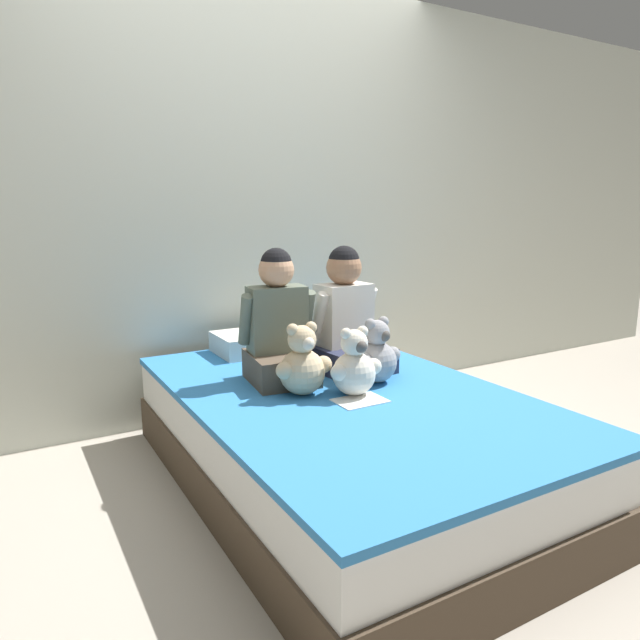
% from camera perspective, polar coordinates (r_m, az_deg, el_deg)
% --- Properties ---
extents(ground_plane, '(14.00, 14.00, 0.00)m').
position_cam_1_polar(ground_plane, '(2.67, 2.40, -15.93)').
color(ground_plane, '#B2A899').
extents(wall_behind_bed, '(8.00, 0.06, 2.50)m').
position_cam_1_polar(wall_behind_bed, '(3.38, -7.90, 11.68)').
color(wall_behind_bed, beige).
rests_on(wall_behind_bed, ground_plane).
extents(bed, '(1.31, 2.04, 0.43)m').
position_cam_1_polar(bed, '(2.58, 2.44, -11.72)').
color(bed, '#473828').
rests_on(bed, ground_plane).
extents(child_on_left, '(0.36, 0.36, 0.61)m').
position_cam_1_polar(child_on_left, '(2.60, -4.18, -0.64)').
color(child_on_left, brown).
rests_on(child_on_left, bed).
extents(child_on_right, '(0.36, 0.39, 0.61)m').
position_cam_1_polar(child_on_right, '(2.79, 2.62, 0.03)').
color(child_on_right, '#282D47').
rests_on(child_on_right, bed).
extents(teddy_bear_held_by_left_child, '(0.26, 0.20, 0.31)m').
position_cam_1_polar(teddy_bear_held_by_left_child, '(2.43, -1.77, -4.48)').
color(teddy_bear_held_by_left_child, '#D1B78E').
rests_on(teddy_bear_held_by_left_child, bed).
extents(teddy_bear_held_by_right_child, '(0.25, 0.19, 0.30)m').
position_cam_1_polar(teddy_bear_held_by_right_child, '(2.61, 5.69, -3.53)').
color(teddy_bear_held_by_right_child, '#939399').
rests_on(teddy_bear_held_by_right_child, bed).
extents(teddy_bear_between_children, '(0.25, 0.19, 0.30)m').
position_cam_1_polar(teddy_bear_between_children, '(2.43, 3.45, -4.68)').
color(teddy_bear_between_children, silver).
rests_on(teddy_bear_between_children, bed).
extents(pillow_at_headboard, '(0.54, 0.31, 0.11)m').
position_cam_1_polar(pillow_at_headboard, '(3.19, -5.54, -2.08)').
color(pillow_at_headboard, silver).
rests_on(pillow_at_headboard, bed).
extents(sign_card, '(0.21, 0.15, 0.00)m').
position_cam_1_polar(sign_card, '(2.39, 4.03, -8.05)').
color(sign_card, white).
rests_on(sign_card, bed).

